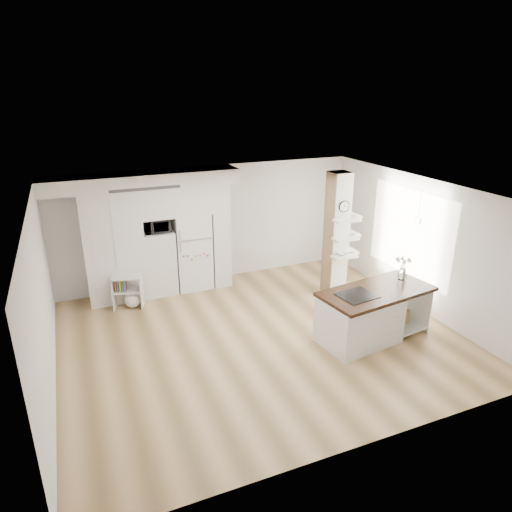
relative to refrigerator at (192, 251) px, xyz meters
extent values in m
cube|color=tan|center=(0.53, -2.68, -0.88)|extent=(7.00, 6.00, 0.01)
cube|color=white|center=(0.53, -2.68, 1.82)|extent=(7.00, 6.00, 0.04)
cube|color=silver|center=(0.53, 0.32, 0.47)|extent=(7.00, 0.04, 2.70)
cube|color=silver|center=(0.53, -5.68, 0.47)|extent=(7.00, 0.04, 2.70)
cube|color=silver|center=(-2.98, -2.68, 0.47)|extent=(0.04, 6.00, 2.70)
cube|color=silver|center=(4.03, -2.68, 0.47)|extent=(0.04, 6.00, 2.70)
cube|color=white|center=(-1.68, -0.01, 0.32)|extent=(1.20, 0.65, 2.40)
cube|color=white|center=(-0.75, -0.01, -0.17)|extent=(0.65, 0.65, 1.42)
cube|color=white|center=(-0.75, -0.01, 1.20)|extent=(0.65, 0.65, 0.65)
cube|color=white|center=(0.00, -0.01, 1.20)|extent=(0.85, 0.65, 0.65)
cube|color=white|center=(0.62, -0.01, 0.32)|extent=(0.40, 0.65, 2.40)
cube|color=silver|center=(-0.97, -0.03, 1.67)|extent=(4.00, 0.70, 0.30)
cube|color=#262626|center=(-0.97, -0.37, 1.56)|extent=(1.40, 0.04, 0.06)
cube|color=white|center=(0.00, 0.00, 0.00)|extent=(0.78, 0.66, 1.75)
cube|color=#B2B2B7|center=(0.00, -0.34, 0.36)|extent=(0.78, 0.01, 0.03)
cube|color=silver|center=(2.82, -1.48, 0.47)|extent=(0.40, 0.40, 2.70)
cube|color=tan|center=(2.61, -1.48, 0.47)|extent=(0.02, 0.40, 2.70)
cube|color=tan|center=(2.82, -1.27, 0.47)|extent=(0.40, 0.02, 2.70)
cylinder|color=black|center=(2.82, -1.69, 1.14)|extent=(0.25, 0.03, 0.25)
cylinder|color=white|center=(2.82, -1.71, 1.14)|extent=(0.21, 0.01, 0.21)
plane|color=white|center=(4.00, -2.38, 0.62)|extent=(0.00, 2.40, 2.40)
cylinder|color=white|center=(2.23, -2.53, 1.24)|extent=(0.12, 0.12, 0.10)
cube|color=white|center=(2.10, -3.50, -0.44)|extent=(1.47, 1.07, 0.88)
cube|color=white|center=(3.08, -3.36, -0.76)|extent=(0.85, 0.98, 0.04)
cube|color=white|center=(3.43, -3.32, -0.44)|extent=(0.15, 0.88, 0.88)
cube|color=#331E0F|center=(2.46, -3.45, 0.03)|extent=(2.21, 1.27, 0.06)
cube|color=black|center=(2.00, -3.52, 0.07)|extent=(0.69, 0.60, 0.01)
cube|color=#A78251|center=(3.03, -3.37, -0.61)|extent=(0.46, 0.37, 0.26)
cylinder|color=white|center=(3.17, -3.25, 0.18)|extent=(0.12, 0.12, 0.22)
cube|color=white|center=(-1.80, -0.44, -0.52)|extent=(0.12, 0.34, 0.70)
cube|color=white|center=(-1.26, -0.59, -0.52)|extent=(0.12, 0.34, 0.70)
cube|color=white|center=(-1.53, -0.51, -0.19)|extent=(0.66, 0.49, 0.03)
cube|color=white|center=(-1.53, -0.51, -0.49)|extent=(0.63, 0.48, 0.03)
sphere|color=white|center=(-1.46, -0.53, -0.70)|extent=(0.34, 0.34, 0.34)
imported|color=#2D7230|center=(2.27, -2.25, -0.61)|extent=(0.34, 0.29, 0.54)
imported|color=#2D7230|center=(3.28, -0.70, -0.63)|extent=(0.33, 0.33, 0.50)
imported|color=#2D2D2D|center=(-0.75, -0.06, 0.69)|extent=(0.54, 0.37, 0.30)
imported|color=#2D7230|center=(3.15, -1.38, 0.65)|extent=(0.27, 0.23, 0.30)
imported|color=white|center=(2.82, -1.78, 0.13)|extent=(0.22, 0.22, 0.05)
camera|label=1|loc=(-2.38, -9.45, 3.50)|focal=32.00mm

